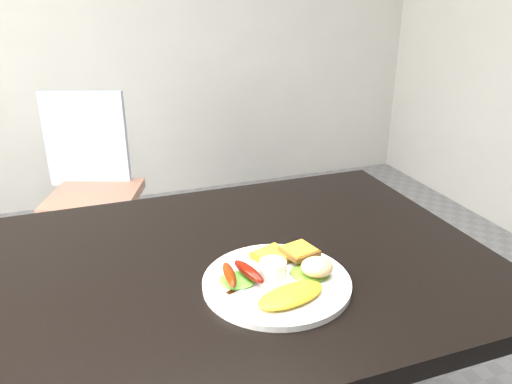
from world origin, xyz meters
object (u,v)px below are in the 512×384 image
object	(u,v)px
dining_chair	(94,198)
dining_table	(214,272)
plate	(277,283)
person	(170,140)

from	to	relation	value
dining_chair	dining_table	bearing A→B (deg)	-59.30
plate	person	bearing A→B (deg)	96.01
dining_table	dining_chair	size ratio (longest dim) A/B	3.33
dining_table	person	distance (m)	0.59
dining_table	dining_chair	distance (m)	1.24
person	plate	size ratio (longest dim) A/B	5.90
person	plate	bearing A→B (deg)	74.97
dining_chair	plate	bearing A→B (deg)	-56.25
dining_chair	plate	size ratio (longest dim) A/B	1.24
dining_table	plate	world-z (taller)	plate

